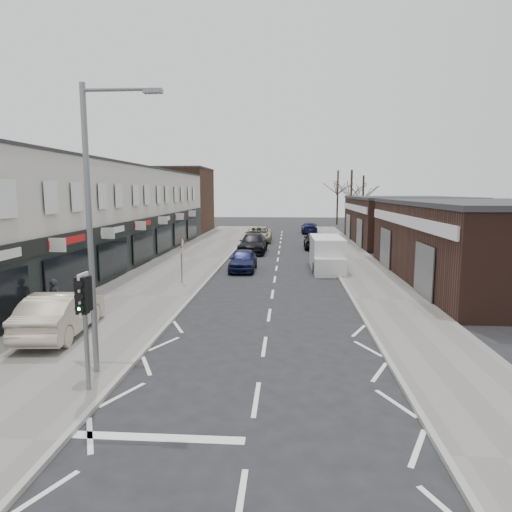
% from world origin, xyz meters
% --- Properties ---
extents(ground, '(160.00, 160.00, 0.00)m').
position_xyz_m(ground, '(0.00, 0.00, 0.00)').
color(ground, black).
rests_on(ground, ground).
extents(pavement_left, '(5.50, 64.00, 0.12)m').
position_xyz_m(pavement_left, '(-6.75, 22.00, 0.06)').
color(pavement_left, slate).
rests_on(pavement_left, ground).
extents(pavement_right, '(3.50, 64.00, 0.12)m').
position_xyz_m(pavement_right, '(5.75, 22.00, 0.06)').
color(pavement_right, slate).
rests_on(pavement_right, ground).
extents(shop_terrace_left, '(8.00, 41.00, 7.10)m').
position_xyz_m(shop_terrace_left, '(-13.50, 19.50, 3.55)').
color(shop_terrace_left, beige).
rests_on(shop_terrace_left, ground).
extents(brick_block_far, '(8.00, 10.00, 8.00)m').
position_xyz_m(brick_block_far, '(-13.50, 45.00, 4.00)').
color(brick_block_far, '#4E3121').
rests_on(brick_block_far, ground).
extents(right_unit_near, '(10.00, 18.00, 4.50)m').
position_xyz_m(right_unit_near, '(12.50, 14.00, 2.25)').
color(right_unit_near, '#3B211B').
rests_on(right_unit_near, ground).
extents(right_unit_far, '(10.00, 16.00, 4.50)m').
position_xyz_m(right_unit_far, '(12.50, 34.00, 2.25)').
color(right_unit_far, '#3B211B').
rests_on(right_unit_far, ground).
extents(tree_far_a, '(3.60, 3.60, 8.00)m').
position_xyz_m(tree_far_a, '(9.00, 48.00, 0.00)').
color(tree_far_a, '#382D26').
rests_on(tree_far_a, ground).
extents(tree_far_b, '(3.60, 3.60, 7.50)m').
position_xyz_m(tree_far_b, '(11.50, 54.00, 0.00)').
color(tree_far_b, '#382D26').
rests_on(tree_far_b, ground).
extents(tree_far_c, '(3.60, 3.60, 8.50)m').
position_xyz_m(tree_far_c, '(8.50, 60.00, 0.00)').
color(tree_far_c, '#382D26').
rests_on(tree_far_c, ground).
extents(traffic_light, '(0.28, 0.60, 3.10)m').
position_xyz_m(traffic_light, '(-4.40, -2.02, 2.41)').
color(traffic_light, slate).
rests_on(traffic_light, pavement_left).
extents(street_lamp, '(2.23, 0.22, 8.00)m').
position_xyz_m(street_lamp, '(-4.53, -0.80, 4.62)').
color(street_lamp, slate).
rests_on(street_lamp, pavement_left).
extents(warning_sign, '(0.12, 0.80, 2.70)m').
position_xyz_m(warning_sign, '(-5.16, 12.00, 2.20)').
color(warning_sign, slate).
rests_on(warning_sign, pavement_left).
extents(white_van, '(2.07, 5.71, 2.22)m').
position_xyz_m(white_van, '(3.40, 17.65, 1.05)').
color(white_van, white).
rests_on(white_van, ground).
extents(sedan_on_pavement, '(2.13, 4.96, 1.59)m').
position_xyz_m(sedan_on_pavement, '(-7.39, 2.46, 0.91)').
color(sedan_on_pavement, '#B4A690').
rests_on(sedan_on_pavement, pavement_left).
extents(pedestrian, '(0.70, 0.57, 1.64)m').
position_xyz_m(pedestrian, '(-8.70, 4.52, 0.94)').
color(pedestrian, black).
rests_on(pedestrian, pavement_left).
extents(parked_car_left_a, '(1.71, 4.23, 1.44)m').
position_xyz_m(parked_car_left_a, '(-2.20, 16.90, 0.72)').
color(parked_car_left_a, '#13173D').
rests_on(parked_car_left_a, ground).
extents(parked_car_left_b, '(2.41, 5.67, 1.63)m').
position_xyz_m(parked_car_left_b, '(-2.20, 25.79, 0.82)').
color(parked_car_left_b, black).
rests_on(parked_car_left_b, ground).
extents(parked_car_left_c, '(2.69, 5.71, 1.58)m').
position_xyz_m(parked_car_left_c, '(-2.28, 34.50, 0.79)').
color(parked_car_left_c, '#B0AC8D').
rests_on(parked_car_left_c, ground).
extents(parked_car_right_a, '(1.50, 4.17, 1.37)m').
position_xyz_m(parked_car_right_a, '(3.50, 22.70, 0.68)').
color(parked_car_right_a, silver).
rests_on(parked_car_right_a, ground).
extents(parked_car_right_b, '(1.90, 4.64, 1.57)m').
position_xyz_m(parked_car_right_b, '(3.19, 29.02, 0.79)').
color(parked_car_right_b, black).
rests_on(parked_car_right_b, ground).
extents(parked_car_right_c, '(1.97, 4.79, 1.39)m').
position_xyz_m(parked_car_right_c, '(3.43, 44.54, 0.69)').
color(parked_car_right_c, '#13163D').
rests_on(parked_car_right_c, ground).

